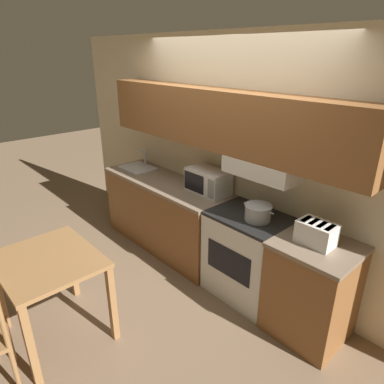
{
  "coord_description": "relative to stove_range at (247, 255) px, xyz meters",
  "views": [
    {
      "loc": [
        2.39,
        -2.68,
        2.36
      ],
      "look_at": [
        0.05,
        -0.55,
        1.05
      ],
      "focal_mm": 32.0,
      "sensor_mm": 36.0,
      "label": 1
    }
  ],
  "objects": [
    {
      "name": "lower_counter_right_stub",
      "position": [
        0.71,
        -0.01,
        0.0
      ],
      "size": [
        0.66,
        0.62,
        0.9
      ],
      "color": "brown",
      "rests_on": "ground_plane"
    },
    {
      "name": "microwave",
      "position": [
        -0.69,
        0.11,
        0.58
      ],
      "size": [
        0.48,
        0.29,
        0.26
      ],
      "color": "white",
      "rests_on": "lower_counter_main"
    },
    {
      "name": "stove_range",
      "position": [
        0.0,
        0.0,
        0.0
      ],
      "size": [
        0.76,
        0.58,
        0.9
      ],
      "color": "white",
      "rests_on": "ground_plane"
    },
    {
      "name": "cooking_pot",
      "position": [
        0.1,
        -0.02,
        0.53
      ],
      "size": [
        0.33,
        0.25,
        0.15
      ],
      "color": "#B7BABF",
      "rests_on": "stove_range"
    },
    {
      "name": "toaster",
      "position": [
        0.68,
        -0.02,
        0.54
      ],
      "size": [
        0.31,
        0.2,
        0.19
      ],
      "color": "white",
      "rests_on": "lower_counter_right_stub"
    },
    {
      "name": "sink_basin",
      "position": [
        -1.9,
        -0.01,
        0.47
      ],
      "size": [
        0.46,
        0.35,
        0.24
      ],
      "color": "#B7BABF",
      "rests_on": "lower_counter_main"
    },
    {
      "name": "dining_table",
      "position": [
        -0.77,
        -1.67,
        0.2
      ],
      "size": [
        0.87,
        0.75,
        0.78
      ],
      "color": "#9E7042",
      "rests_on": "ground_plane"
    },
    {
      "name": "wall_back",
      "position": [
        -0.58,
        0.23,
        1.03
      ],
      "size": [
        5.65,
        0.38,
        2.55
      ],
      "color": "beige",
      "rests_on": "ground_plane"
    },
    {
      "name": "ground_plane",
      "position": [
        -0.59,
        0.29,
        -0.45
      ],
      "size": [
        16.0,
        16.0,
        0.0
      ],
      "primitive_type": "plane",
      "color": "#7F664C"
    },
    {
      "name": "lower_counter_main",
      "position": [
        -1.31,
        -0.01,
        0.0
      ],
      "size": [
        1.84,
        0.62,
        0.9
      ],
      "color": "brown",
      "rests_on": "ground_plane"
    }
  ]
}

